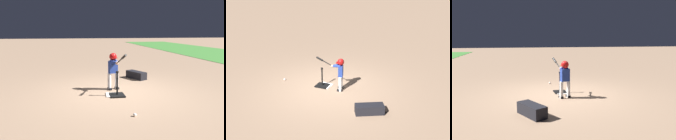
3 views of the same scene
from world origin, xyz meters
The scene contains 6 objects.
ground_plane centered at (0.00, 0.00, 0.00)m, with size 90.00×90.00×0.00m, color #93755B.
home_plate centered at (0.21, -0.18, 0.01)m, with size 0.44×0.44×0.02m, color white.
batting_tee centered at (0.29, -0.10, 0.09)m, with size 0.44×0.40×0.70m.
batter_child centered at (-0.39, -0.08, 0.72)m, with size 0.93×0.42×1.19m.
baseball centered at (1.82, -0.02, 0.04)m, with size 0.07×0.07×0.07m, color white.
equipment_bag centered at (-1.78, 1.05, 0.14)m, with size 0.84×0.32×0.28m, color black.
Camera 1 is at (6.08, -1.26, 1.81)m, focal length 35.00 mm.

